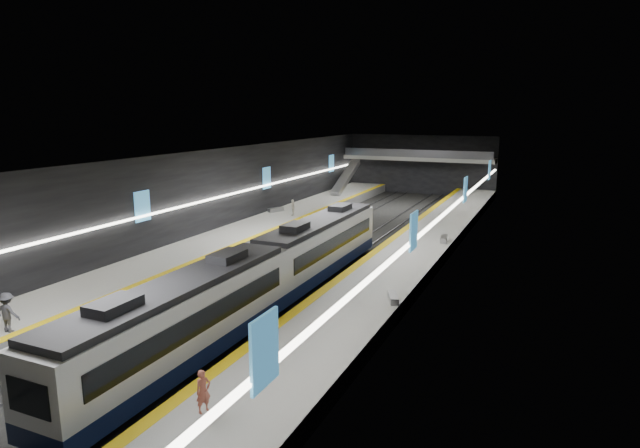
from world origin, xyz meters
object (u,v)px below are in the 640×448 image
at_px(passenger_left_a, 293,208).
at_px(bench_right_near, 393,298).
at_px(bench_left_far, 276,210).
at_px(passenger_left_b, 8,313).
at_px(bench_right_far, 444,239).
at_px(train, 266,273).
at_px(escalator, 346,177).
at_px(passenger_right_a, 203,392).

bearing_deg(passenger_left_a, bench_right_near, 26.88).
height_order(bench_left_far, passenger_left_b, passenger_left_b).
relative_size(bench_right_far, passenger_left_b, 0.90).
bearing_deg(bench_right_far, train, -120.13).
distance_m(escalator, passenger_left_b, 47.77).
height_order(escalator, passenger_left_b, escalator).
height_order(bench_left_far, bench_right_near, bench_left_far).
bearing_deg(bench_left_far, bench_right_near, -23.26).
bearing_deg(escalator, passenger_left_b, -88.00).
distance_m(bench_right_near, passenger_left_a, 25.23).
height_order(escalator, bench_right_far, escalator).
relative_size(bench_left_far, passenger_right_a, 1.14).
bearing_deg(train, passenger_left_b, -130.70).
bearing_deg(passenger_left_a, train, 10.51).
relative_size(train, passenger_left_a, 18.54).
xyz_separation_m(bench_right_near, passenger_right_a, (-2.83, -13.32, 0.57)).
relative_size(passenger_left_a, passenger_left_b, 0.85).
relative_size(bench_right_near, passenger_right_a, 1.05).
bearing_deg(passenger_left_b, bench_left_far, -92.96).
xyz_separation_m(train, passenger_left_a, (-9.03, 21.17, -0.39)).
relative_size(bench_right_near, bench_right_far, 0.93).
relative_size(bench_right_far, passenger_right_a, 1.12).
bearing_deg(bench_left_far, escalator, 109.06).
relative_size(bench_left_far, bench_right_far, 1.01).
bearing_deg(train, escalator, 104.73).
height_order(bench_right_far, passenger_left_a, passenger_left_a).
bearing_deg(bench_left_far, passenger_right_a, -40.41).
bearing_deg(passenger_right_a, bench_right_near, 11.97).
distance_m(train, bench_right_far, 17.93).
relative_size(bench_right_far, passenger_left_a, 1.06).
relative_size(bench_left_far, bench_right_near, 1.09).
distance_m(bench_right_far, passenger_right_a, 28.30).
xyz_separation_m(escalator, bench_left_far, (-1.56, -15.76, -1.69)).
relative_size(bench_left_far, passenger_left_a, 1.08).
distance_m(escalator, bench_right_far, 27.32).
distance_m(bench_right_near, passenger_left_b, 19.12).
height_order(escalator, passenger_right_a, escalator).
height_order(train, bench_right_far, train).
height_order(escalator, bench_left_far, escalator).
bearing_deg(passenger_right_a, escalator, 39.90).
bearing_deg(escalator, passenger_left_a, -86.71).
relative_size(bench_left_far, passenger_left_b, 0.91).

